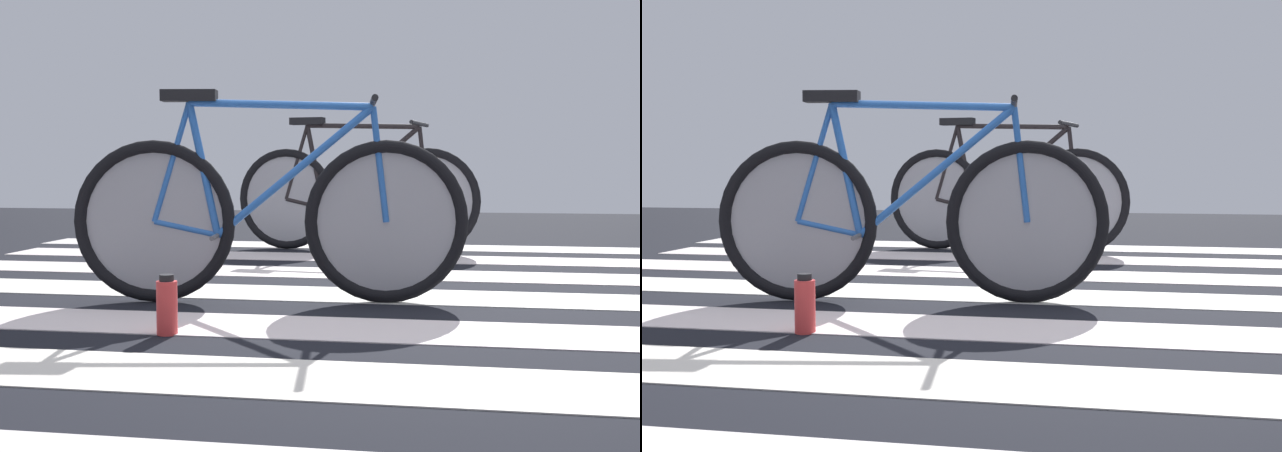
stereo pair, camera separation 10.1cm
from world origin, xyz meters
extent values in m
cube|color=black|center=(0.00, 0.00, 0.01)|extent=(18.00, 14.00, 0.02)
cube|color=beige|center=(-0.14, -1.22, 0.02)|extent=(5.20, 0.44, 0.00)
cube|color=beige|center=(-0.03, -0.49, 0.02)|extent=(5.20, 0.44, 0.00)
cube|color=beige|center=(-0.07, 0.31, 0.02)|extent=(5.20, 0.44, 0.00)
cube|color=beige|center=(-0.14, 1.05, 0.02)|extent=(5.20, 0.44, 0.00)
cube|color=beige|center=(-0.01, 1.82, 0.02)|extent=(5.20, 0.44, 0.00)
cube|color=beige|center=(-0.15, 2.57, 0.02)|extent=(5.20, 0.44, 0.00)
torus|color=black|center=(-0.92, -0.02, 0.38)|extent=(0.72, 0.16, 0.72)
torus|color=black|center=(0.09, 0.12, 0.38)|extent=(0.72, 0.16, 0.72)
cylinder|color=gray|center=(-0.92, -0.02, 0.38)|extent=(0.60, 0.09, 0.61)
cylinder|color=gray|center=(0.09, 0.12, 0.38)|extent=(0.60, 0.09, 0.61)
cylinder|color=#2457A9|center=(-0.36, 0.06, 0.89)|extent=(0.80, 0.15, 0.05)
cylinder|color=#2457A9|center=(-0.30, 0.06, 0.60)|extent=(0.70, 0.13, 0.59)
cylinder|color=#2457A9|center=(-0.70, 0.01, 0.61)|extent=(0.16, 0.06, 0.59)
cylinder|color=#2457A9|center=(-0.78, 0.00, 0.35)|extent=(0.29, 0.07, 0.09)
cylinder|color=#2457A9|center=(-0.84, -0.01, 0.64)|extent=(0.19, 0.05, 0.53)
cylinder|color=#2457A9|center=(0.06, 0.12, 0.63)|extent=(0.09, 0.04, 0.50)
cube|color=black|center=(-0.76, 0.00, 0.93)|extent=(0.25, 0.12, 0.05)
cylinder|color=black|center=(0.03, 0.11, 0.90)|extent=(0.10, 0.52, 0.03)
cylinder|color=#4C4C51|center=(-0.64, 0.02, 0.32)|extent=(0.07, 0.34, 0.02)
torus|color=black|center=(-0.83, 2.31, 0.38)|extent=(0.72, 0.16, 0.72)
torus|color=black|center=(0.18, 2.16, 0.38)|extent=(0.72, 0.16, 0.72)
cylinder|color=gray|center=(-0.83, 2.31, 0.38)|extent=(0.60, 0.10, 0.61)
cylinder|color=gray|center=(0.18, 2.16, 0.38)|extent=(0.60, 0.10, 0.61)
cylinder|color=black|center=(-0.28, 2.23, 0.89)|extent=(0.80, 0.15, 0.05)
cylinder|color=black|center=(-0.22, 2.22, 0.60)|extent=(0.70, 0.14, 0.59)
cylinder|color=black|center=(-0.61, 2.28, 0.61)|extent=(0.16, 0.06, 0.59)
cylinder|color=black|center=(-0.69, 2.29, 0.35)|extent=(0.29, 0.07, 0.09)
cylinder|color=black|center=(-0.75, 2.30, 0.64)|extent=(0.19, 0.05, 0.53)
cylinder|color=black|center=(0.15, 2.16, 0.63)|extent=(0.09, 0.04, 0.50)
cube|color=black|center=(-0.67, 2.29, 0.93)|extent=(0.25, 0.12, 0.05)
cylinder|color=black|center=(0.12, 2.17, 0.90)|extent=(0.10, 0.52, 0.03)
cylinder|color=#4C4C51|center=(-0.55, 2.27, 0.32)|extent=(0.07, 0.34, 0.02)
cylinder|color=#DF3838|center=(-0.62, -0.69, 0.12)|extent=(0.08, 0.08, 0.19)
cylinder|color=black|center=(-0.62, -0.69, 0.23)|extent=(0.05, 0.05, 0.02)
camera|label=1|loc=(0.43, -3.51, 0.64)|focal=46.89mm
camera|label=2|loc=(0.53, -3.51, 0.64)|focal=46.89mm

